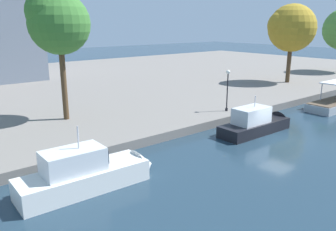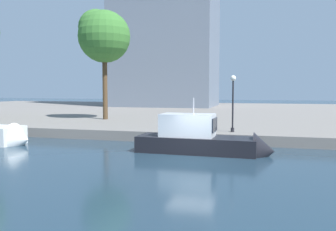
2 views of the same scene
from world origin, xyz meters
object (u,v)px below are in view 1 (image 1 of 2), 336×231
at_px(motor_yacht_2, 258,125).
at_px(tree_3, 56,22).
at_px(lamp_post, 228,85).
at_px(tree_2, 290,28).
at_px(motor_yacht_1, 92,176).

height_order(motor_yacht_2, tree_3, tree_3).
height_order(lamp_post, tree_3, tree_3).
xyz_separation_m(motor_yacht_2, tree_2, (21.15, 10.84, 7.96)).
bearing_deg(motor_yacht_2, tree_2, 28.11).
distance_m(motor_yacht_2, tree_2, 25.07).
relative_size(tree_2, tree_3, 0.99).
bearing_deg(motor_yacht_1, tree_3, 75.07).
bearing_deg(motor_yacht_2, lamp_post, 76.01).
bearing_deg(motor_yacht_2, motor_yacht_1, -177.71).
bearing_deg(lamp_post, tree_2, 16.87).
distance_m(motor_yacht_1, lamp_post, 18.57).
bearing_deg(tree_3, motor_yacht_1, -106.67).
distance_m(motor_yacht_1, tree_2, 39.93).
relative_size(motor_yacht_1, tree_2, 0.76).
distance_m(motor_yacht_1, tree_3, 15.74).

